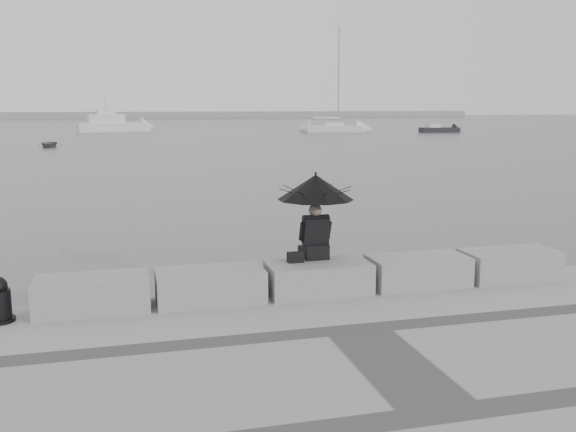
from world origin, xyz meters
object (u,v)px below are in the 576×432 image
object	(u,v)px
small_motorboat	(439,130)
dinghy	(49,144)
sailboat_right	(335,128)
seated_person	(316,196)
motor_cruiser	(113,125)

from	to	relation	value
small_motorboat	dinghy	bearing A→B (deg)	-154.79
dinghy	sailboat_right	bearing A→B (deg)	36.38
seated_person	small_motorboat	xyz separation A→B (m)	(35.37, 63.16, -1.69)
motor_cruiser	sailboat_right	bearing A→B (deg)	-27.71
motor_cruiser	small_motorboat	size ratio (longest dim) A/B	1.83
motor_cruiser	seated_person	bearing A→B (deg)	-97.53
seated_person	small_motorboat	bearing A→B (deg)	61.16
seated_person	motor_cruiser	distance (m)	75.53
small_motorboat	sailboat_right	bearing A→B (deg)	166.48
seated_person	small_motorboat	size ratio (longest dim) A/B	0.28
sailboat_right	small_motorboat	distance (m)	12.95
motor_cruiser	dinghy	size ratio (longest dim) A/B	3.19
motor_cruiser	dinghy	xyz separation A→B (m)	(-4.89, -29.31, -0.65)
small_motorboat	dinghy	world-z (taller)	small_motorboat
seated_person	sailboat_right	size ratio (longest dim) A/B	0.11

